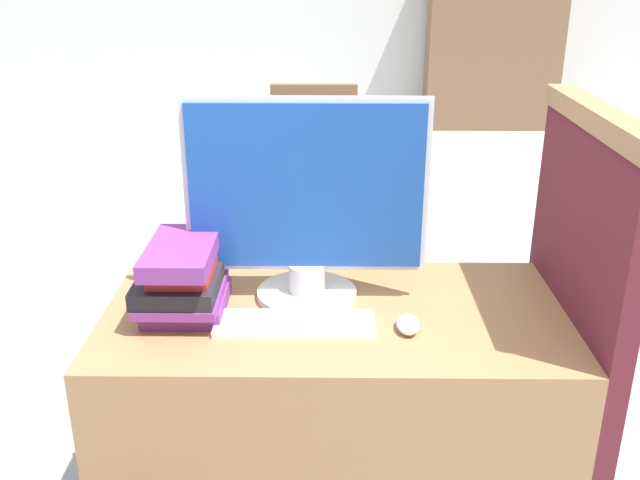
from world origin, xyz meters
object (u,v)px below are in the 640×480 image
monitor (306,205)px  keyboard (295,324)px  book_stack (183,279)px  far_chair (314,172)px  mouse (408,324)px

monitor → keyboard: bearing=-98.6°
keyboard → book_stack: book_stack is taller
book_stack → far_chair: size_ratio=0.30×
keyboard → book_stack: bearing=165.1°
keyboard → far_chair: bearing=89.9°
keyboard → book_stack: 0.30m
book_stack → keyboard: bearing=-14.9°
monitor → book_stack: size_ratio=2.07×
keyboard → mouse: mouse is taller
monitor → book_stack: (-0.30, -0.09, -0.16)m
monitor → keyboard: (-0.02, -0.16, -0.25)m
monitor → book_stack: monitor is taller
far_chair → mouse: bearing=-122.0°
mouse → book_stack: book_stack is taller
monitor → mouse: bearing=-35.2°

